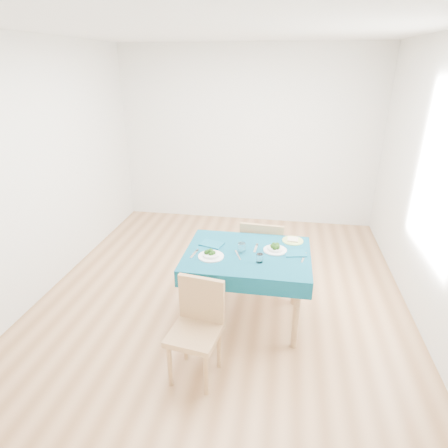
% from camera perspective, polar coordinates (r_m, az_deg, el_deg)
% --- Properties ---
extents(room_shell, '(4.02, 4.52, 2.73)m').
position_cam_1_polar(room_shell, '(3.78, 0.00, 6.94)').
color(room_shell, '#8E603B').
rests_on(room_shell, ground).
extents(table, '(1.17, 0.89, 0.76)m').
position_cam_1_polar(table, '(3.76, 3.46, -9.52)').
color(table, '#084157').
rests_on(table, ground).
extents(chair_near, '(0.45, 0.48, 0.97)m').
position_cam_1_polar(chair_near, '(3.08, -4.59, -15.56)').
color(chair_near, '#9D754A').
rests_on(chair_near, ground).
extents(chair_far, '(0.50, 0.54, 1.17)m').
position_cam_1_polar(chair_far, '(4.26, 6.07, -2.24)').
color(chair_far, '#9D754A').
rests_on(chair_far, ground).
extents(bowl_near, '(0.24, 0.24, 0.07)m').
position_cam_1_polar(bowl_near, '(3.48, -2.00, -4.49)').
color(bowl_near, white).
rests_on(bowl_near, table).
extents(bowl_far, '(0.22, 0.22, 0.07)m').
position_cam_1_polar(bowl_far, '(3.62, 7.81, -3.57)').
color(bowl_far, white).
rests_on(bowl_far, table).
extents(fork_near, '(0.05, 0.18, 0.00)m').
position_cam_1_polar(fork_near, '(3.55, -4.57, -4.56)').
color(fork_near, silver).
rests_on(fork_near, table).
extents(knife_near, '(0.09, 0.19, 0.00)m').
position_cam_1_polar(knife_near, '(3.52, 2.13, -4.75)').
color(knife_near, silver).
rests_on(knife_near, table).
extents(fork_far, '(0.03, 0.18, 0.00)m').
position_cam_1_polar(fork_far, '(3.65, 4.85, -3.71)').
color(fork_far, silver).
rests_on(fork_far, table).
extents(knife_far, '(0.06, 0.21, 0.00)m').
position_cam_1_polar(knife_far, '(3.55, 12.06, -5.00)').
color(knife_far, silver).
rests_on(knife_far, table).
extents(napkin_near, '(0.25, 0.21, 0.01)m').
position_cam_1_polar(napkin_near, '(3.72, -1.88, -3.07)').
color(napkin_near, '#0B4A60').
rests_on(napkin_near, table).
extents(napkin_far, '(0.22, 0.17, 0.01)m').
position_cam_1_polar(napkin_far, '(3.60, 10.78, -4.43)').
color(napkin_far, '#0B4A60').
rests_on(napkin_far, table).
extents(tumbler_center, '(0.07, 0.07, 0.10)m').
position_cam_1_polar(tumbler_center, '(3.55, 2.70, -3.64)').
color(tumbler_center, white).
rests_on(tumbler_center, table).
extents(tumbler_side, '(0.06, 0.06, 0.08)m').
position_cam_1_polar(tumbler_side, '(3.40, 5.45, -5.19)').
color(tumbler_side, white).
rests_on(tumbler_side, table).
extents(side_plate, '(0.21, 0.21, 0.01)m').
position_cam_1_polar(side_plate, '(3.85, 10.43, -2.51)').
color(side_plate, '#B5D166').
rests_on(side_plate, table).
extents(bread_slice, '(0.11, 0.11, 0.02)m').
position_cam_1_polar(bread_slice, '(3.84, 10.44, -2.33)').
color(bread_slice, beige).
rests_on(bread_slice, side_plate).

